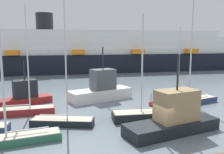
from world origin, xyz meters
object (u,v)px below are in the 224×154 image
object	(u,v)px
sailboat_5	(175,95)
cruise_ship	(104,53)
fishing_boat_0	(24,95)
fishing_boat_2	(101,89)
sailboat_0	(63,120)
sailboat_2	(26,109)
sailboat_6	(14,138)
sailboat_1	(192,99)
channel_buoy_0	(151,103)
sailboat_3	(147,114)
fishing_boat_1	(174,117)

from	to	relation	value
sailboat_5	cruise_ship	xyz separation A→B (m)	(-2.14, 32.68, 4.20)
fishing_boat_0	fishing_boat_2	distance (m)	9.77
sailboat_5	sailboat_0	bearing A→B (deg)	-149.33
sailboat_2	sailboat_5	world-z (taller)	sailboat_2
sailboat_0	sailboat_6	world-z (taller)	sailboat_0
sailboat_1	sailboat_2	world-z (taller)	sailboat_1
fishing_boat_0	channel_buoy_0	world-z (taller)	fishing_boat_0
sailboat_1	sailboat_3	bearing A→B (deg)	14.93
sailboat_2	fishing_boat_0	bearing A→B (deg)	98.01
sailboat_2	channel_buoy_0	distance (m)	14.33
sailboat_3	channel_buoy_0	distance (m)	5.40
fishing_boat_1	sailboat_2	bearing A→B (deg)	134.95
sailboat_1	fishing_boat_0	xyz separation A→B (m)	(-20.17, 5.48, 0.49)
fishing_boat_0	fishing_boat_1	distance (m)	18.66
sailboat_6	cruise_ship	size ratio (longest dim) A/B	0.12
sailboat_5	sailboat_6	size ratio (longest dim) A/B	0.99
sailboat_1	channel_buoy_0	bearing A→B (deg)	-18.44
sailboat_5	cruise_ship	bearing A→B (deg)	101.49
channel_buoy_0	fishing_boat_2	bearing A→B (deg)	137.21
fishing_boat_1	fishing_boat_2	distance (m)	13.43
fishing_boat_1	channel_buoy_0	size ratio (longest dim) A/B	5.72
sailboat_3	cruise_ship	distance (m)	40.52
sailboat_1	sailboat_5	xyz separation A→B (m)	(-0.56, 3.12, -0.16)
cruise_ship	channel_buoy_0	bearing A→B (deg)	-91.01
fishing_boat_2	cruise_ship	xyz separation A→B (m)	(7.70, 30.57, 3.25)
sailboat_6	channel_buoy_0	world-z (taller)	sailboat_6
sailboat_2	cruise_ship	world-z (taller)	cruise_ship
sailboat_5	fishing_boat_1	xyz separation A→B (m)	(-6.46, -10.89, 0.90)
fishing_boat_1	cruise_ship	xyz separation A→B (m)	(4.32, 43.57, 3.30)
fishing_boat_2	cruise_ship	bearing A→B (deg)	59.28
sailboat_0	sailboat_2	world-z (taller)	sailboat_2
sailboat_1	fishing_boat_1	size ratio (longest dim) A/B	1.41
sailboat_2	sailboat_0	bearing A→B (deg)	-48.71
sailboat_1	fishing_boat_1	bearing A→B (deg)	35.14
sailboat_3	sailboat_5	xyz separation A→B (m)	(7.40, 7.30, -0.11)
sailboat_6	fishing_boat_1	size ratio (longest dim) A/B	1.09
sailboat_0	sailboat_3	xyz separation A→B (m)	(8.12, -0.73, 0.05)
sailboat_5	sailboat_6	xyz separation A→B (m)	(-19.35, -9.81, 0.05)
sailboat_2	sailboat_3	size ratio (longest dim) A/B	1.10
sailboat_2	fishing_boat_1	size ratio (longest dim) A/B	1.29
sailboat_2	sailboat_1	bearing A→B (deg)	-0.84
sailboat_6	cruise_ship	xyz separation A→B (m)	(17.21, 42.49, 4.15)
sailboat_0	fishing_boat_1	size ratio (longest dim) A/B	1.27
sailboat_0	sailboat_1	size ratio (longest dim) A/B	0.90
sailboat_0	fishing_boat_2	distance (m)	10.41
sailboat_0	fishing_boat_2	bearing A→B (deg)	76.07
sailboat_6	fishing_boat_0	bearing A→B (deg)	-95.00
fishing_boat_0	sailboat_5	bearing A→B (deg)	-25.08
sailboat_6	fishing_boat_2	size ratio (longest dim) A/B	1.10
fishing_boat_1	channel_buoy_0	world-z (taller)	fishing_boat_1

